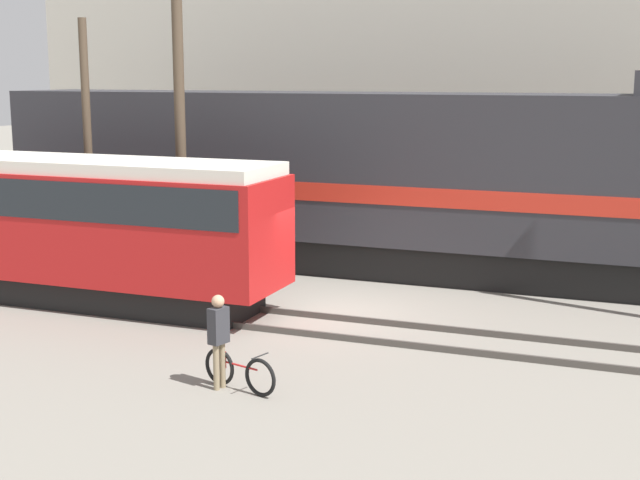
{
  "coord_description": "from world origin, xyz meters",
  "views": [
    {
      "loc": [
        7.29,
        -19.28,
        5.6
      ],
      "look_at": [
        -0.12,
        -0.42,
        1.8
      ],
      "focal_mm": 50.0,
      "sensor_mm": 36.0,
      "label": 1
    }
  ],
  "objects_px": {
    "bicycle": "(240,372)",
    "person": "(219,332)",
    "freight_locomotive": "(354,179)",
    "utility_pole_left": "(88,148)",
    "streetcar": "(67,220)",
    "utility_pole_center": "(179,100)"
  },
  "relations": [
    {
      "from": "freight_locomotive",
      "to": "streetcar",
      "type": "distance_m",
      "value": 8.08
    },
    {
      "from": "streetcar",
      "to": "utility_pole_center",
      "type": "bearing_deg",
      "value": 62.93
    },
    {
      "from": "freight_locomotive",
      "to": "utility_pole_left",
      "type": "distance_m",
      "value": 7.51
    },
    {
      "from": "freight_locomotive",
      "to": "utility_pole_center",
      "type": "height_order",
      "value": "utility_pole_center"
    },
    {
      "from": "streetcar",
      "to": "utility_pole_left",
      "type": "height_order",
      "value": "utility_pole_left"
    },
    {
      "from": "utility_pole_center",
      "to": "bicycle",
      "type": "bearing_deg",
      "value": -53.72
    },
    {
      "from": "streetcar",
      "to": "bicycle",
      "type": "height_order",
      "value": "streetcar"
    },
    {
      "from": "freight_locomotive",
      "to": "utility_pole_center",
      "type": "relative_size",
      "value": 2.16
    },
    {
      "from": "utility_pole_left",
      "to": "freight_locomotive",
      "type": "bearing_deg",
      "value": 23.65
    },
    {
      "from": "freight_locomotive",
      "to": "utility_pole_left",
      "type": "xyz_separation_m",
      "value": [
        -6.83,
        -2.99,
        0.9
      ]
    },
    {
      "from": "person",
      "to": "utility_pole_left",
      "type": "bearing_deg",
      "value": 137.37
    },
    {
      "from": "bicycle",
      "to": "utility_pole_center",
      "type": "distance_m",
      "value": 10.06
    },
    {
      "from": "bicycle",
      "to": "freight_locomotive",
      "type": "bearing_deg",
      "value": 98.05
    },
    {
      "from": "streetcar",
      "to": "bicycle",
      "type": "xyz_separation_m",
      "value": [
        6.83,
        -4.23,
        -1.69
      ]
    },
    {
      "from": "streetcar",
      "to": "freight_locomotive",
      "type": "bearing_deg",
      "value": 48.0
    },
    {
      "from": "utility_pole_left",
      "to": "utility_pole_center",
      "type": "relative_size",
      "value": 0.72
    },
    {
      "from": "freight_locomotive",
      "to": "bicycle",
      "type": "bearing_deg",
      "value": -81.95
    },
    {
      "from": "bicycle",
      "to": "person",
      "type": "xyz_separation_m",
      "value": [
        -0.38,
        -0.04,
        0.71
      ]
    },
    {
      "from": "streetcar",
      "to": "bicycle",
      "type": "bearing_deg",
      "value": -31.78
    },
    {
      "from": "utility_pole_left",
      "to": "utility_pole_center",
      "type": "height_order",
      "value": "utility_pole_center"
    },
    {
      "from": "bicycle",
      "to": "utility_pole_left",
      "type": "height_order",
      "value": "utility_pole_left"
    },
    {
      "from": "utility_pole_left",
      "to": "utility_pole_center",
      "type": "distance_m",
      "value": 3.27
    }
  ]
}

